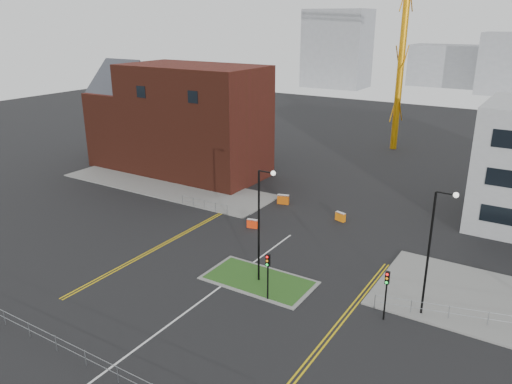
# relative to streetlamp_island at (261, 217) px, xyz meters

# --- Properties ---
(ground) EXTENTS (200.00, 200.00, 0.00)m
(ground) POSITION_rel_streetlamp_island_xyz_m (-2.22, -8.00, -5.41)
(ground) COLOR black
(ground) RESTS_ON ground
(pavement_left) EXTENTS (28.00, 8.00, 0.12)m
(pavement_left) POSITION_rel_streetlamp_island_xyz_m (-22.22, 14.00, -5.35)
(pavement_left) COLOR slate
(pavement_left) RESTS_ON ground
(island_kerb) EXTENTS (8.60, 4.60, 0.08)m
(island_kerb) POSITION_rel_streetlamp_island_xyz_m (-0.22, 0.00, -5.37)
(island_kerb) COLOR slate
(island_kerb) RESTS_ON ground
(grass_island) EXTENTS (8.00, 4.00, 0.12)m
(grass_island) POSITION_rel_streetlamp_island_xyz_m (-0.22, 0.00, -5.35)
(grass_island) COLOR #24541C
(grass_island) RESTS_ON ground
(brick_building) EXTENTS (24.20, 10.07, 14.24)m
(brick_building) POSITION_rel_streetlamp_island_xyz_m (-25.19, 20.00, 1.44)
(brick_building) COLOR #4E1E13
(brick_building) RESTS_ON ground
(streetlamp_island) EXTENTS (1.46, 0.36, 9.18)m
(streetlamp_island) POSITION_rel_streetlamp_island_xyz_m (0.00, 0.00, 0.00)
(streetlamp_island) COLOR black
(streetlamp_island) RESTS_ON ground
(streetlamp_right_near) EXTENTS (1.46, 0.36, 9.18)m
(streetlamp_right_near) POSITION_rel_streetlamp_island_xyz_m (12.00, 2.00, 0.00)
(streetlamp_right_near) COLOR black
(streetlamp_right_near) RESTS_ON ground
(traffic_light_island) EXTENTS (0.28, 0.33, 3.65)m
(traffic_light_island) POSITION_rel_streetlamp_island_xyz_m (1.78, -2.02, -2.85)
(traffic_light_island) COLOR black
(traffic_light_island) RESTS_ON ground
(traffic_light_right) EXTENTS (0.28, 0.33, 3.65)m
(traffic_light_right) POSITION_rel_streetlamp_island_xyz_m (9.78, -0.02, -2.85)
(traffic_light_right) COLOR black
(traffic_light_right) RESTS_ON ground
(railing_front) EXTENTS (24.05, 0.05, 1.10)m
(railing_front) POSITION_rel_streetlamp_island_xyz_m (-2.22, -14.00, -4.63)
(railing_front) COLOR gray
(railing_front) RESTS_ON ground
(railing_left) EXTENTS (6.05, 0.05, 1.10)m
(railing_left) POSITION_rel_streetlamp_island_xyz_m (-13.22, 10.00, -4.67)
(railing_left) COLOR gray
(railing_left) RESTS_ON ground
(centre_line) EXTENTS (0.15, 30.00, 0.01)m
(centre_line) POSITION_rel_streetlamp_island_xyz_m (-2.22, -6.00, -5.41)
(centre_line) COLOR silver
(centre_line) RESTS_ON ground
(yellow_left_a) EXTENTS (0.12, 24.00, 0.01)m
(yellow_left_a) POSITION_rel_streetlamp_island_xyz_m (-11.22, 2.00, -5.41)
(yellow_left_a) COLOR gold
(yellow_left_a) RESTS_ON ground
(yellow_left_b) EXTENTS (0.12, 24.00, 0.01)m
(yellow_left_b) POSITION_rel_streetlamp_island_xyz_m (-10.92, 2.00, -5.41)
(yellow_left_b) COLOR gold
(yellow_left_b) RESTS_ON ground
(yellow_right_a) EXTENTS (0.12, 20.00, 0.01)m
(yellow_right_a) POSITION_rel_streetlamp_island_xyz_m (7.28, -2.00, -5.41)
(yellow_right_a) COLOR gold
(yellow_right_a) RESTS_ON ground
(yellow_right_b) EXTENTS (0.12, 20.00, 0.01)m
(yellow_right_b) POSITION_rel_streetlamp_island_xyz_m (7.58, -2.00, -5.41)
(yellow_right_b) COLOR gold
(yellow_right_b) RESTS_ON ground
(skyline_a) EXTENTS (18.00, 12.00, 22.00)m
(skyline_a) POSITION_rel_streetlamp_island_xyz_m (-42.22, 112.00, 5.59)
(skyline_a) COLOR gray
(skyline_a) RESTS_ON ground
(skyline_d) EXTENTS (30.00, 12.00, 12.00)m
(skyline_d) POSITION_rel_streetlamp_island_xyz_m (-10.22, 132.00, 0.59)
(skyline_d) COLOR gray
(skyline_d) RESTS_ON ground
(barrier_left) EXTENTS (1.34, 0.74, 1.07)m
(barrier_left) POSITION_rel_streetlamp_island_xyz_m (-6.90, 16.00, -4.83)
(barrier_left) COLOR #C3510A
(barrier_left) RESTS_ON ground
(barrier_mid) EXTENTS (1.11, 0.58, 0.89)m
(barrier_mid) POSITION_rel_streetlamp_island_xyz_m (-6.22, 8.57, -4.93)
(barrier_mid) COLOR #FF380E
(barrier_mid) RESTS_ON ground
(barrier_right) EXTENTS (1.14, 0.64, 0.91)m
(barrier_right) POSITION_rel_streetlamp_island_xyz_m (0.39, 14.79, -4.92)
(barrier_right) COLOR orange
(barrier_right) RESTS_ON ground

